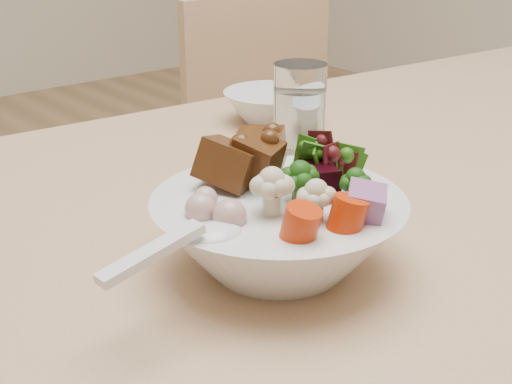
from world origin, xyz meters
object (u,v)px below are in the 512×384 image
Objects in this scene: dining_table at (465,194)px; food_bowl at (279,227)px; chair_far at (283,164)px; side_bowl at (271,107)px; water_glass at (299,112)px.

food_bowl is (-0.42, -0.09, 0.11)m from dining_table.
dining_table is 0.61m from chair_far.
side_bowl is at bearing -128.41° from chair_far.
dining_table is 1.89× the size of chair_far.
food_bowl is 1.62× the size of side_bowl.
water_glass is at bearing 44.25° from food_bowl.
food_bowl is 0.44m from side_bowl.
chair_far reaches higher than dining_table.
food_bowl reaches higher than dining_table.
chair_far is 0.63m from water_glass.
food_bowl is 0.31m from water_glass.
side_bowl is at bearing 122.51° from dining_table.
food_bowl reaches higher than water_glass.
side_bowl reaches higher than dining_table.
chair_far is at bearing 45.85° from side_bowl.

